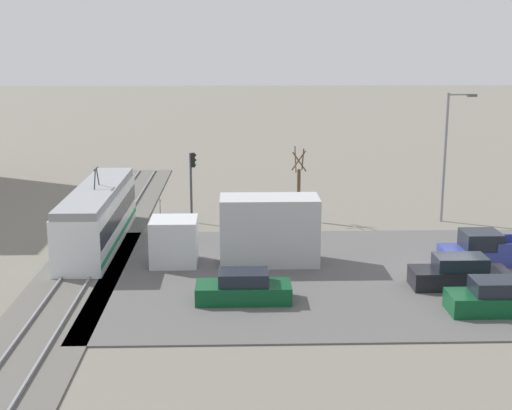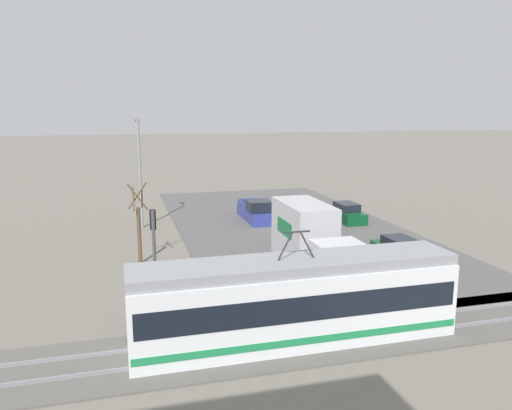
{
  "view_description": "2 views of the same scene",
  "coord_description": "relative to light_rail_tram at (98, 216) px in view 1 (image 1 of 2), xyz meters",
  "views": [
    {
      "loc": [
        -35.12,
        11.22,
        11.94
      ],
      "look_at": [
        5.82,
        10.0,
        2.46
      ],
      "focal_mm": 50.0,
      "sensor_mm": 36.0,
      "label": 1
    },
    {
      "loc": [
        12.72,
        37.19,
        9.31
      ],
      "look_at": [
        4.41,
        6.82,
        3.27
      ],
      "focal_mm": 35.0,
      "sensor_mm": 36.0,
      "label": 2
    }
  ],
  "objects": [
    {
      "name": "traffic_light_pole",
      "position": [
        5.17,
        -5.3,
        1.35
      ],
      "size": [
        0.28,
        0.47,
        4.73
      ],
      "color": "#47474C",
      "rests_on": "ground"
    },
    {
      "name": "road_surface",
      "position": [
        -6.21,
        -19.38,
        -1.71
      ],
      "size": [
        17.23,
        36.44,
        0.08
      ],
      "color": "#565454",
      "rests_on": "ground"
    },
    {
      "name": "street_lamp_near_crossing",
      "position": [
        5.05,
        -22.28,
        3.2
      ],
      "size": [
        0.36,
        1.95,
        8.63
      ],
      "color": "gray",
      "rests_on": "ground"
    },
    {
      "name": "rail_bed",
      "position": [
        -6.21,
        0.0,
        -1.7
      ],
      "size": [
        62.05,
        4.4,
        0.22
      ],
      "color": "#5B5954",
      "rests_on": "ground"
    },
    {
      "name": "street_tree",
      "position": [
        5.6,
        -12.44,
        0.53
      ],
      "size": [
        1.18,
        0.98,
        5.01
      ],
      "color": "brown",
      "rests_on": "ground"
    },
    {
      "name": "box_truck",
      "position": [
        -4.12,
        -8.74,
        0.03
      ],
      "size": [
        2.51,
        9.07,
        3.68
      ],
      "color": "silver",
      "rests_on": "ground"
    },
    {
      "name": "pickup_truck",
      "position": [
        -4.49,
        -22.17,
        -1.0
      ],
      "size": [
        2.09,
        5.81,
        1.77
      ],
      "color": "navy",
      "rests_on": "ground"
    },
    {
      "name": "sedan_car_1",
      "position": [
        -11.67,
        -19.8,
        -1.04
      ],
      "size": [
        1.82,
        4.34,
        1.53
      ],
      "rotation": [
        0.0,
        0.0,
        3.14
      ],
      "color": "#0C4723",
      "rests_on": "ground"
    },
    {
      "name": "no_parking_sign",
      "position": [
        3.55,
        -3.31,
        -0.46
      ],
      "size": [
        0.32,
        0.08,
        2.09
      ],
      "color": "gray",
      "rests_on": "ground"
    },
    {
      "name": "sedan_car_2",
      "position": [
        -9.94,
        -8.51,
        -1.07
      ],
      "size": [
        1.78,
        4.44,
        1.46
      ],
      "rotation": [
        0.0,
        0.0,
        3.14
      ],
      "color": "#0C4723",
      "rests_on": "ground"
    },
    {
      "name": "light_rail_tram",
      "position": [
        0.0,
        0.0,
        0.0
      ],
      "size": [
        13.14,
        2.63,
        4.56
      ],
      "color": "white",
      "rests_on": "ground"
    },
    {
      "name": "sedan_car_0",
      "position": [
        -8.29,
        -19.17,
        -1.01
      ],
      "size": [
        1.8,
        4.77,
        1.59
      ],
      "color": "black",
      "rests_on": "ground"
    },
    {
      "name": "ground_plane",
      "position": [
        -6.21,
        -19.38,
        -1.75
      ],
      "size": [
        320.0,
        320.0,
        0.0
      ],
      "primitive_type": "plane",
      "color": "slate"
    }
  ]
}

